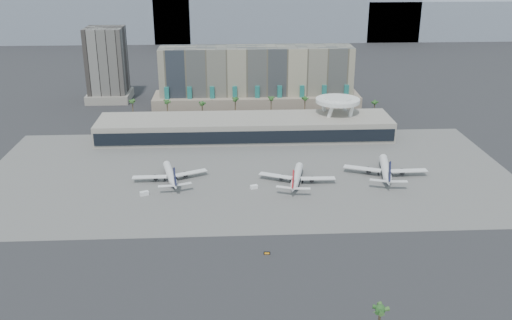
{
  "coord_description": "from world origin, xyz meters",
  "views": [
    {
      "loc": [
        -10.02,
        -207.19,
        107.21
      ],
      "look_at": [
        2.79,
        40.0,
        12.51
      ],
      "focal_mm": 40.0,
      "sensor_mm": 36.0,
      "label": 1
    }
  ],
  "objects_px": {
    "airliner_left": "(170,174)",
    "airliner_centre": "(297,176)",
    "service_vehicle_b": "(254,187)",
    "service_vehicle_a": "(144,193)",
    "taxiway_sign": "(267,253)",
    "airliner_right": "(386,169)"
  },
  "relations": [
    {
      "from": "airliner_centre",
      "to": "service_vehicle_a",
      "type": "distance_m",
      "value": 71.43
    },
    {
      "from": "service_vehicle_a",
      "to": "taxiway_sign",
      "type": "relative_size",
      "value": 1.6
    },
    {
      "from": "service_vehicle_a",
      "to": "service_vehicle_b",
      "type": "relative_size",
      "value": 1.17
    },
    {
      "from": "airliner_left",
      "to": "airliner_centre",
      "type": "height_order",
      "value": "airliner_centre"
    },
    {
      "from": "taxiway_sign",
      "to": "airliner_left",
      "type": "bearing_deg",
      "value": 123.28
    },
    {
      "from": "airliner_centre",
      "to": "service_vehicle_a",
      "type": "xyz_separation_m",
      "value": [
        -70.57,
        -10.81,
        -2.36
      ]
    },
    {
      "from": "airliner_left",
      "to": "airliner_centre",
      "type": "distance_m",
      "value": 60.41
    },
    {
      "from": "airliner_left",
      "to": "taxiway_sign",
      "type": "bearing_deg",
      "value": -72.92
    },
    {
      "from": "airliner_left",
      "to": "airliner_centre",
      "type": "relative_size",
      "value": 0.99
    },
    {
      "from": "airliner_left",
      "to": "service_vehicle_b",
      "type": "relative_size",
      "value": 11.14
    },
    {
      "from": "airliner_left",
      "to": "airliner_right",
      "type": "relative_size",
      "value": 0.88
    },
    {
      "from": "airliner_centre",
      "to": "airliner_left",
      "type": "bearing_deg",
      "value": -173.02
    },
    {
      "from": "airliner_left",
      "to": "service_vehicle_a",
      "type": "xyz_separation_m",
      "value": [
        -10.45,
        -16.75,
        -2.32
      ]
    },
    {
      "from": "airliner_centre",
      "to": "service_vehicle_a",
      "type": "height_order",
      "value": "airliner_centre"
    },
    {
      "from": "airliner_left",
      "to": "service_vehicle_a",
      "type": "distance_m",
      "value": 19.88
    },
    {
      "from": "airliner_left",
      "to": "airliner_right",
      "type": "xyz_separation_m",
      "value": [
        104.64,
        0.46,
        0.4
      ]
    },
    {
      "from": "airliner_right",
      "to": "service_vehicle_a",
      "type": "relative_size",
      "value": 10.76
    },
    {
      "from": "airliner_left",
      "to": "service_vehicle_b",
      "type": "xyz_separation_m",
      "value": [
        39.54,
        -11.77,
        -2.41
      ]
    },
    {
      "from": "airliner_left",
      "to": "service_vehicle_a",
      "type": "relative_size",
      "value": 9.52
    },
    {
      "from": "airliner_left",
      "to": "service_vehicle_b",
      "type": "distance_m",
      "value": 41.33
    },
    {
      "from": "service_vehicle_a",
      "to": "airliner_right",
      "type": "bearing_deg",
      "value": -15.44
    },
    {
      "from": "service_vehicle_a",
      "to": "airliner_left",
      "type": "bearing_deg",
      "value": 34.1
    }
  ]
}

